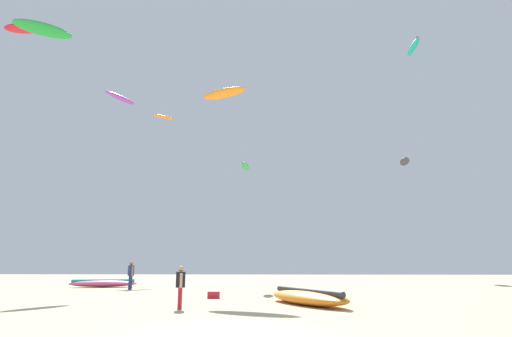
{
  "coord_description": "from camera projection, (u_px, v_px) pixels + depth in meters",
  "views": [
    {
      "loc": [
        1.06,
        -10.3,
        1.6
      ],
      "look_at": [
        0.0,
        16.78,
        7.84
      ],
      "focal_mm": 29.33,
      "sensor_mm": 36.0,
      "label": 1
    }
  ],
  "objects": [
    {
      "name": "kite_aloft_5",
      "position": [
        405.0,
        162.0,
        47.62
      ],
      "size": [
        2.07,
        3.86,
        0.53
      ],
      "color": "#2D2D33"
    },
    {
      "name": "kite_aloft_6",
      "position": [
        24.0,
        28.0,
        36.76
      ],
      "size": [
        3.51,
        1.22,
        0.85
      ],
      "color": "red"
    },
    {
      "name": "kite_grounded_near",
      "position": [
        307.0,
        297.0,
        17.04
      ],
      "size": [
        3.76,
        5.39,
        0.67
      ],
      "color": "orange",
      "rests_on": "ground"
    },
    {
      "name": "cooler_box",
      "position": [
        214.0,
        295.0,
        20.21
      ],
      "size": [
        0.56,
        0.36,
        0.32
      ],
      "primitive_type": "cube",
      "color": "red",
      "rests_on": "ground"
    },
    {
      "name": "ground_plane",
      "position": [
        228.0,
        335.0,
        9.71
      ],
      "size": [
        120.0,
        120.0,
        0.0
      ],
      "primitive_type": "plane",
      "color": "#C6B28C"
    },
    {
      "name": "kite_aloft_0",
      "position": [
        43.0,
        29.0,
        28.0
      ],
      "size": [
        3.63,
        2.9,
        0.81
      ],
      "color": "green"
    },
    {
      "name": "person_midground",
      "position": [
        131.0,
        273.0,
        27.45
      ],
      "size": [
        0.42,
        0.48,
        1.78
      ],
      "rotation": [
        0.0,
        0.0,
        3.84
      ],
      "color": "navy",
      "rests_on": "ground"
    },
    {
      "name": "kite_aloft_1",
      "position": [
        245.0,
        166.0,
        32.32
      ],
      "size": [
        0.77,
        2.36,
        0.53
      ],
      "color": "green"
    },
    {
      "name": "kite_aloft_7",
      "position": [
        413.0,
        47.0,
        50.41
      ],
      "size": [
        1.61,
        4.35,
        0.98
      ],
      "color": "#19B29E"
    },
    {
      "name": "kite_aloft_9",
      "position": [
        163.0,
        117.0,
        48.1
      ],
      "size": [
        2.5,
        2.16,
        0.32
      ],
      "color": "orange"
    },
    {
      "name": "person_foreground",
      "position": [
        180.0,
        284.0,
        15.55
      ],
      "size": [
        0.35,
        0.49,
        1.55
      ],
      "rotation": [
        0.0,
        0.0,
        3.44
      ],
      "color": "#B21E23",
      "rests_on": "ground"
    },
    {
      "name": "kite_grounded_mid",
      "position": [
        103.0,
        283.0,
        30.07
      ],
      "size": [
        4.87,
        2.58,
        0.57
      ],
      "color": "#E5598C",
      "rests_on": "ground"
    },
    {
      "name": "kite_aloft_4",
      "position": [
        120.0,
        98.0,
        32.23
      ],
      "size": [
        2.04,
        3.09,
        0.45
      ],
      "color": "purple"
    },
    {
      "name": "kite_aloft_3",
      "position": [
        224.0,
        93.0,
        29.69
      ],
      "size": [
        3.61,
        2.54,
        0.57
      ],
      "color": "orange"
    }
  ]
}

